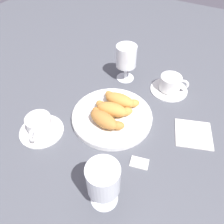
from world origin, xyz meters
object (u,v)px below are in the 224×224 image
Objects in this scene: coffee_cup_far at (170,85)px; juice_glass_left at (103,180)px; sugar_packet at (139,162)px; folded_napkin at (194,134)px; croissant_large at (104,119)px; juice_glass_right at (126,58)px; pastry_plate at (112,116)px; croissant_extra at (120,100)px; coffee_cup_near at (40,126)px; croissant_small at (112,109)px.

coffee_cup_far is 0.48m from juice_glass_left.
folded_napkin is (0.11, 0.17, -0.00)m from sugar_packet.
juice_glass_right is at bearing 102.17° from croissant_large.
juice_glass_left is 0.49m from juice_glass_right.
pastry_plate is 0.06m from croissant_extra.
coffee_cup_near is at bearing -128.90° from croissant_extra.
sugar_packet is (0.15, -0.11, -0.01)m from pastry_plate.
coffee_cup_far is at bearing 82.43° from sugar_packet.
juice_glass_right reaches higher than pastry_plate.
croissant_small is at bearing -74.98° from juice_glass_right.
juice_glass_left is at bearing -69.76° from croissant_extra.
coffee_cup_near reaches higher than sugar_packet.
croissant_extra is 0.18m from juice_glass_right.
pastry_plate is at bearing 42.91° from coffee_cup_near.
coffee_cup_far is 2.72× the size of sugar_packet.
folded_napkin is at bearing -26.14° from juice_glass_right.
juice_glass_left is at bearing -65.60° from pastry_plate.
croissant_extra reaches higher than coffee_cup_far.
coffee_cup_far is 0.97× the size of juice_glass_left.
juice_glass_left reaches higher than pastry_plate.
croissant_small reaches higher than coffee_cup_near.
juice_glass_left is (-0.01, -0.47, 0.07)m from coffee_cup_far.
coffee_cup_far is at bearing 129.15° from folded_napkin.
pastry_plate reaches higher than folded_napkin.
croissant_extra is 0.98× the size of juice_glass_left.
juice_glass_left reaches higher than coffee_cup_near.
croissant_extra is 0.22m from sugar_packet.
folded_napkin is at bearing 1.86° from croissant_extra.
croissant_small is 0.26m from folded_napkin.
sugar_packet is (0.04, 0.13, -0.09)m from juice_glass_left.
juice_glass_left is 2.80× the size of sugar_packet.
pastry_plate is 0.26m from folded_napkin.
juice_glass_left reaches higher than croissant_extra.
sugar_packet is 0.20m from folded_napkin.
croissant_small is (0.00, 0.05, 0.00)m from croissant_large.
juice_glass_right is (-0.06, 0.16, 0.05)m from croissant_extra.
sugar_packet is (0.15, -0.17, -0.04)m from croissant_extra.
folded_napkin is at bearing 23.04° from croissant_large.
coffee_cup_near reaches higher than folded_napkin.
croissant_extra is (0.00, 0.10, 0.00)m from croissant_large.
pastry_plate is at bearing 89.00° from croissant_large.
coffee_cup_near is at bearing 175.19° from sugar_packet.
sugar_packet is at bearing -48.55° from croissant_extra.
croissant_large is at bearing -77.83° from juice_glass_right.
folded_napkin is (0.25, 0.11, -0.04)m from croissant_large.
coffee_cup_near is (-0.17, -0.11, -0.01)m from croissant_large.
sugar_packet is 0.45× the size of folded_napkin.
sugar_packet is at bearing -23.90° from croissant_large.
coffee_cup_far is (0.12, 0.23, 0.02)m from pastry_plate.
croissant_small is 0.99× the size of croissant_extra.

